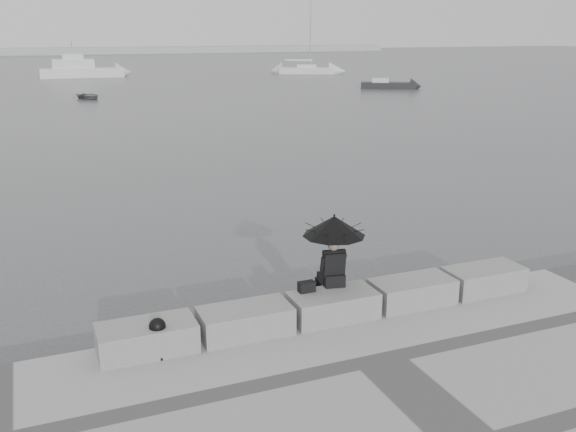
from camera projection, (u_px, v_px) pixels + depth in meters
name	position (u px, v px, depth m)	size (l,w,h in m)	color
ground	(322.00, 333.00, 12.37)	(360.00, 360.00, 0.00)	#3F4144
stone_block_far_left	(147.00, 338.00, 10.52)	(1.60, 0.80, 0.50)	slate
stone_block_left	(245.00, 321.00, 11.14)	(1.60, 0.80, 0.50)	slate
stone_block_centre	(333.00, 306.00, 11.76)	(1.60, 0.80, 0.50)	slate
stone_block_right	(412.00, 292.00, 12.38)	(1.60, 0.80, 0.50)	slate
stone_block_far_right	(484.00, 279.00, 13.00)	(1.60, 0.80, 0.50)	slate
seated_person	(334.00, 234.00, 11.77)	(1.17, 1.17, 1.39)	black
bag	(307.00, 287.00, 11.72)	(0.30, 0.17, 0.19)	black
mooring_bollard	(158.00, 340.00, 10.39)	(0.42, 0.42, 0.66)	black
distant_landmass	(1.00, 51.00, 146.37)	(180.00, 8.00, 2.80)	#95979A
sailboat_right	(307.00, 70.00, 85.29)	(7.57, 5.36, 12.90)	silver
motor_cruiser	(82.00, 70.00, 78.63)	(9.95, 3.45, 4.50)	silver
small_motorboat	(388.00, 85.00, 63.75)	(5.47, 4.12, 1.10)	black
dinghy	(89.00, 96.00, 54.11)	(2.96, 1.25, 0.50)	slate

